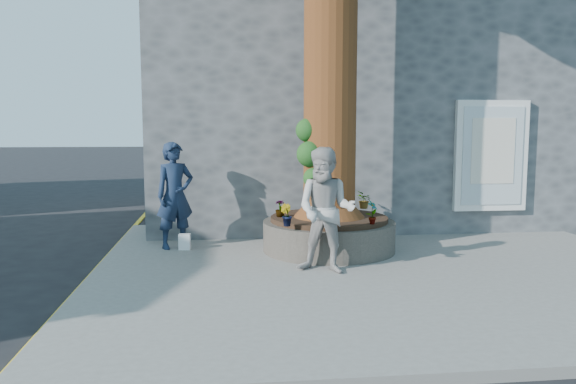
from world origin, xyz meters
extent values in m
plane|color=black|center=(0.00, 0.00, 0.00)|extent=(120.00, 120.00, 0.00)
cube|color=slate|center=(1.50, 1.00, 0.06)|extent=(9.00, 8.00, 0.12)
cube|color=yellow|center=(-3.05, 1.00, 0.00)|extent=(0.10, 30.00, 0.01)
cube|color=#474A4C|center=(2.50, 7.20, 3.00)|extent=(10.00, 8.00, 6.00)
cube|color=white|center=(4.30, 3.14, 1.70)|extent=(1.50, 0.12, 2.20)
cube|color=silver|center=(4.30, 3.08, 1.70)|extent=(1.25, 0.04, 1.95)
cube|color=silver|center=(4.30, 3.06, 1.80)|extent=(0.90, 0.02, 1.30)
cylinder|color=black|center=(0.80, 2.00, 0.38)|extent=(2.30, 2.30, 0.52)
cylinder|color=black|center=(0.80, 2.00, 0.68)|extent=(2.04, 2.04, 0.08)
cone|color=#4F2613|center=(0.80, 2.00, 1.07)|extent=(1.24, 1.24, 0.70)
sphere|color=#194316|center=(0.42, 1.80, 1.82)|extent=(0.44, 0.44, 0.44)
sphere|color=#194316|center=(0.48, 1.70, 1.42)|extent=(0.36, 0.36, 0.36)
sphere|color=#194316|center=(0.40, 1.92, 2.22)|extent=(0.40, 0.40, 0.40)
imported|color=#15233B|center=(-1.88, 2.53, 1.07)|extent=(0.82, 0.71, 1.89)
imported|color=#A39F9C|center=(0.47, 0.54, 1.05)|extent=(1.12, 1.02, 1.86)
cube|color=white|center=(-1.72, 2.35, 0.26)|extent=(0.21, 0.14, 0.28)
imported|color=gray|center=(1.34, 1.15, 0.92)|extent=(0.24, 0.24, 0.39)
imported|color=gray|center=(-0.05, 1.15, 0.90)|extent=(0.27, 0.27, 0.35)
imported|color=gray|center=(-0.05, 2.07, 0.87)|extent=(0.17, 0.17, 0.30)
imported|color=gray|center=(1.65, 2.85, 0.89)|extent=(0.30, 0.33, 0.34)
camera|label=1|loc=(-1.04, -7.52, 2.27)|focal=35.00mm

